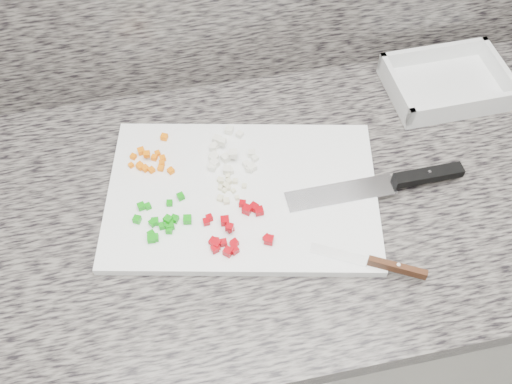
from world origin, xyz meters
TOP-DOWN VIEW (x-y plane):
  - cabinet at (0.00, 1.44)m, footprint 3.92×0.62m
  - countertop at (0.00, 1.44)m, footprint 3.96×0.64m
  - cutting_board at (-0.06, 1.45)m, footprint 0.51×0.40m
  - carrot_pile at (-0.20, 1.54)m, footprint 0.08×0.09m
  - onion_pile at (-0.07, 1.53)m, footprint 0.09×0.11m
  - green_pepper_pile at (-0.20, 1.41)m, footprint 0.10×0.09m
  - red_pepper_pile at (-0.09, 1.37)m, footprint 0.11×0.10m
  - garlic_pile at (-0.08, 1.46)m, footprint 0.06×0.06m
  - chef_knife at (0.21, 1.41)m, footprint 0.31×0.04m
  - paring_knife at (0.13, 1.26)m, footprint 0.17×0.10m
  - tray at (0.39, 1.62)m, footprint 0.23×0.17m

SIDE VIEW (x-z plane):
  - cabinet at x=0.00m, z-range 0.00..0.86m
  - countertop at x=0.00m, z-range 0.86..0.90m
  - cutting_board at x=-0.06m, z-range 0.90..0.92m
  - tray at x=0.39m, z-range 0.89..0.94m
  - garlic_pile at x=-0.08m, z-range 0.92..0.92m
  - carrot_pile at x=-0.20m, z-range 0.91..0.93m
  - chef_knife at x=0.21m, z-range 0.91..0.93m
  - paring_knife at x=0.13m, z-range 0.91..0.93m
  - green_pepper_pile at x=-0.20m, z-range 0.91..0.93m
  - red_pepper_pile at x=-0.09m, z-range 0.91..0.93m
  - onion_pile at x=-0.07m, z-range 0.91..0.93m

